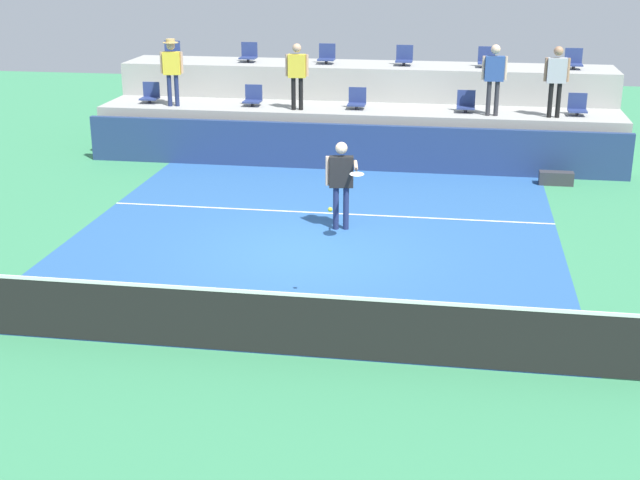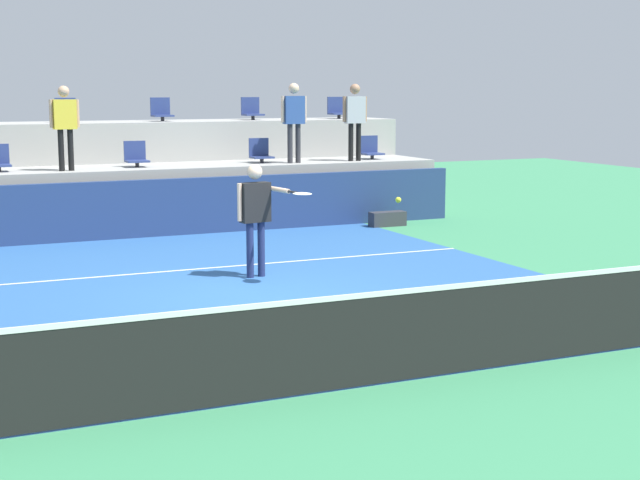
{
  "view_description": "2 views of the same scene",
  "coord_description": "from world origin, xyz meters",
  "px_view_note": "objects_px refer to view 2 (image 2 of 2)",
  "views": [
    {
      "loc": [
        2.53,
        -14.39,
        5.31
      ],
      "look_at": [
        0.48,
        -1.58,
        0.82
      ],
      "focal_mm": 49.23,
      "sensor_mm": 36.0,
      "label": 1
    },
    {
      "loc": [
        -4.5,
        -11.73,
        2.8
      ],
      "look_at": [
        0.08,
        -1.61,
        1.03
      ],
      "focal_mm": 53.24,
      "sensor_mm": 36.0,
      "label": 2
    }
  ],
  "objects_px": {
    "stadium_chair_upper_mid_right": "(161,111)",
    "stadium_chair_upper_right": "(252,110)",
    "spectator_in_white": "(294,115)",
    "stadium_chair_upper_far_right": "(337,110)",
    "spectator_leaning_on_rail": "(65,120)",
    "equipment_bag": "(387,219)",
    "stadium_chair_lower_center": "(136,156)",
    "tennis_player": "(257,209)",
    "stadium_chair_lower_far_right": "(371,149)",
    "stadium_chair_upper_mid_left": "(66,112)",
    "stadium_chair_lower_right": "(260,153)",
    "spectator_in_grey": "(355,115)",
    "tennis_ball": "(398,200)"
  },
  "relations": [
    {
      "from": "stadium_chair_upper_mid_right",
      "to": "stadium_chair_upper_right",
      "type": "distance_m",
      "value": 2.13
    },
    {
      "from": "spectator_in_white",
      "to": "stadium_chair_upper_far_right",
      "type": "bearing_deg",
      "value": 46.76
    },
    {
      "from": "spectator_leaning_on_rail",
      "to": "stadium_chair_upper_far_right",
      "type": "bearing_deg",
      "value": 17.82
    },
    {
      "from": "equipment_bag",
      "to": "stadium_chair_upper_far_right",
      "type": "bearing_deg",
      "value": 80.95
    },
    {
      "from": "stadium_chair_lower_center",
      "to": "spectator_in_white",
      "type": "relative_size",
      "value": 0.31
    },
    {
      "from": "tennis_player",
      "to": "spectator_leaning_on_rail",
      "type": "xyz_separation_m",
      "value": [
        -1.85,
        5.44,
        1.17
      ]
    },
    {
      "from": "stadium_chair_lower_far_right",
      "to": "stadium_chair_upper_right",
      "type": "height_order",
      "value": "stadium_chair_upper_right"
    },
    {
      "from": "stadium_chair_upper_mid_left",
      "to": "stadium_chair_upper_right",
      "type": "xyz_separation_m",
      "value": [
        4.2,
        0.0,
        0.0
      ]
    },
    {
      "from": "stadium_chair_lower_right",
      "to": "stadium_chair_lower_center",
      "type": "bearing_deg",
      "value": 180.0
    },
    {
      "from": "stadium_chair_lower_center",
      "to": "stadium_chair_lower_far_right",
      "type": "xyz_separation_m",
      "value": [
        5.32,
        0.0,
        0.0
      ]
    },
    {
      "from": "spectator_in_grey",
      "to": "stadium_chair_lower_center",
      "type": "bearing_deg",
      "value": 175.37
    },
    {
      "from": "stadium_chair_upper_mid_right",
      "to": "tennis_ball",
      "type": "distance_m",
      "value": 11.37
    },
    {
      "from": "spectator_in_grey",
      "to": "tennis_ball",
      "type": "relative_size",
      "value": 24.51
    },
    {
      "from": "stadium_chair_lower_far_right",
      "to": "stadium_chair_upper_mid_left",
      "type": "relative_size",
      "value": 1.0
    },
    {
      "from": "stadium_chair_lower_center",
      "to": "stadium_chair_upper_mid_left",
      "type": "bearing_deg",
      "value": 120.04
    },
    {
      "from": "stadium_chair_upper_right",
      "to": "tennis_player",
      "type": "bearing_deg",
      "value": -109.82
    },
    {
      "from": "stadium_chair_lower_far_right",
      "to": "tennis_ball",
      "type": "relative_size",
      "value": 7.65
    },
    {
      "from": "stadium_chair_upper_mid_right",
      "to": "spectator_in_white",
      "type": "relative_size",
      "value": 0.31
    },
    {
      "from": "stadium_chair_lower_center",
      "to": "spectator_in_grey",
      "type": "relative_size",
      "value": 0.31
    },
    {
      "from": "tennis_player",
      "to": "tennis_ball",
      "type": "height_order",
      "value": "tennis_player"
    },
    {
      "from": "spectator_leaning_on_rail",
      "to": "stadium_chair_upper_mid_right",
      "type": "bearing_deg",
      "value": 41.49
    },
    {
      "from": "stadium_chair_upper_far_right",
      "to": "equipment_bag",
      "type": "distance_m",
      "value": 4.29
    },
    {
      "from": "stadium_chair_upper_mid_left",
      "to": "stadium_chair_upper_right",
      "type": "distance_m",
      "value": 4.2
    },
    {
      "from": "spectator_in_grey",
      "to": "stadium_chair_upper_far_right",
      "type": "bearing_deg",
      "value": 74.18
    },
    {
      "from": "stadium_chair_upper_right",
      "to": "tennis_player",
      "type": "height_order",
      "value": "stadium_chair_upper_right"
    },
    {
      "from": "stadium_chair_upper_right",
      "to": "tennis_player",
      "type": "xyz_separation_m",
      "value": [
        -2.75,
        -7.62,
        -1.27
      ]
    },
    {
      "from": "spectator_in_white",
      "to": "spectator_in_grey",
      "type": "xyz_separation_m",
      "value": [
        1.44,
        -0.0,
        -0.01
      ]
    },
    {
      "from": "stadium_chair_upper_far_right",
      "to": "tennis_player",
      "type": "distance_m",
      "value": 9.17
    },
    {
      "from": "stadium_chair_lower_center",
      "to": "tennis_player",
      "type": "distance_m",
      "value": 5.85
    },
    {
      "from": "stadium_chair_lower_far_right",
      "to": "stadium_chair_upper_mid_right",
      "type": "height_order",
      "value": "stadium_chair_upper_mid_right"
    },
    {
      "from": "stadium_chair_upper_right",
      "to": "equipment_bag",
      "type": "xyz_separation_m",
      "value": [
        1.61,
        -3.65,
        -2.16
      ]
    },
    {
      "from": "stadium_chair_lower_center",
      "to": "spectator_leaning_on_rail",
      "type": "bearing_deg",
      "value": -165.1
    },
    {
      "from": "stadium_chair_lower_far_right",
      "to": "spectator_in_grey",
      "type": "relative_size",
      "value": 0.31
    },
    {
      "from": "stadium_chair_upper_mid_left",
      "to": "stadium_chair_upper_mid_right",
      "type": "relative_size",
      "value": 1.0
    },
    {
      "from": "stadium_chair_lower_center",
      "to": "spectator_in_grey",
      "type": "distance_m",
      "value": 4.81
    },
    {
      "from": "stadium_chair_upper_right",
      "to": "spectator_in_grey",
      "type": "relative_size",
      "value": 0.31
    },
    {
      "from": "tennis_player",
      "to": "equipment_bag",
      "type": "relative_size",
      "value": 2.24
    },
    {
      "from": "stadium_chair_lower_right",
      "to": "spectator_in_grey",
      "type": "distance_m",
      "value": 2.23
    },
    {
      "from": "tennis_player",
      "to": "stadium_chair_upper_far_right",
      "type": "bearing_deg",
      "value": 57.04
    },
    {
      "from": "stadium_chair_lower_center",
      "to": "stadium_chair_lower_far_right",
      "type": "bearing_deg",
      "value": 0.0
    },
    {
      "from": "stadium_chair_upper_right",
      "to": "tennis_player",
      "type": "distance_m",
      "value": 8.2
    },
    {
      "from": "spectator_in_white",
      "to": "equipment_bag",
      "type": "relative_size",
      "value": 2.21
    },
    {
      "from": "stadium_chair_lower_far_right",
      "to": "equipment_bag",
      "type": "relative_size",
      "value": 0.68
    },
    {
      "from": "spectator_in_white",
      "to": "stadium_chair_lower_center",
      "type": "bearing_deg",
      "value": 173.36
    },
    {
      "from": "stadium_chair_upper_mid_left",
      "to": "spectator_in_grey",
      "type": "bearing_deg",
      "value": -20.71
    },
    {
      "from": "tennis_ball",
      "to": "tennis_player",
      "type": "bearing_deg",
      "value": 95.12
    },
    {
      "from": "stadium_chair_upper_mid_left",
      "to": "tennis_player",
      "type": "xyz_separation_m",
      "value": [
        1.45,
        -7.62,
        -1.27
      ]
    },
    {
      "from": "tennis_player",
      "to": "stadium_chair_lower_center",
      "type": "bearing_deg",
      "value": 94.04
    },
    {
      "from": "stadium_chair_upper_mid_right",
      "to": "stadium_chair_upper_right",
      "type": "height_order",
      "value": "same"
    },
    {
      "from": "stadium_chair_lower_center",
      "to": "stadium_chair_lower_right",
      "type": "height_order",
      "value": "same"
    }
  ]
}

